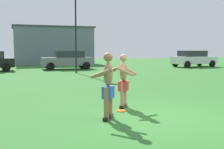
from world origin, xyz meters
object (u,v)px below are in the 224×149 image
Objects in this scene: player_in_red at (124,80)px; frisbee at (121,111)px; player_with_cap at (108,83)px; lamp_post at (76,22)px; car_gray_near_post at (68,60)px; car_white_far_end at (193,58)px.

frisbee is at bearing -119.35° from player_in_red.
lamp_post is at bearing 80.91° from player_with_cap.
car_white_far_end is at bearing -5.36° from car_gray_near_post.
player_in_red is at bearing -95.88° from lamp_post.
player_in_red is 0.98m from frisbee.
player_in_red is at bearing 60.65° from frisbee.
lamp_post is (2.19, 13.66, 2.74)m from player_with_cap.
frisbee is 0.06× the size of car_white_far_end.
frisbee is 0.07× the size of car_gray_near_post.
car_gray_near_post is at bearing 88.21° from lamp_post.
frisbee is at bearing -130.97° from car_white_far_end.
lamp_post reaches higher than car_white_far_end.
car_white_far_end is at bearing 13.39° from lamp_post.
lamp_post is (-0.13, -4.05, 2.85)m from car_gray_near_post.
car_white_far_end reaches higher than frisbee.
player_in_red is (0.90, 1.17, -0.08)m from player_with_cap.
player_in_red is 12.87m from lamp_post.
car_gray_near_post is at bearing 84.41° from frisbee.
lamp_post is at bearing 83.23° from frisbee.
car_white_far_end is 0.74× the size of lamp_post.
player_in_red is 16.60m from car_gray_near_post.
player_with_cap is 0.38× the size of car_white_far_end.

